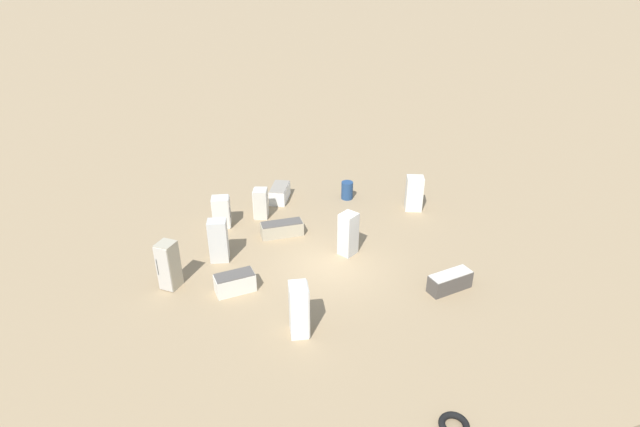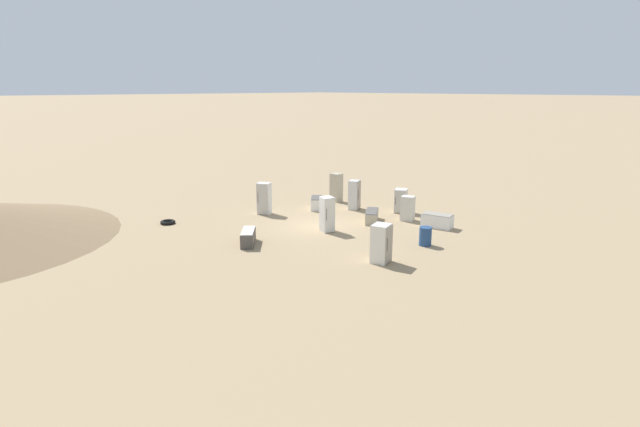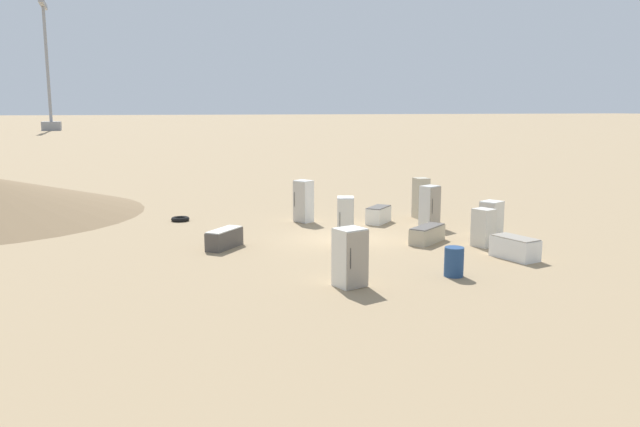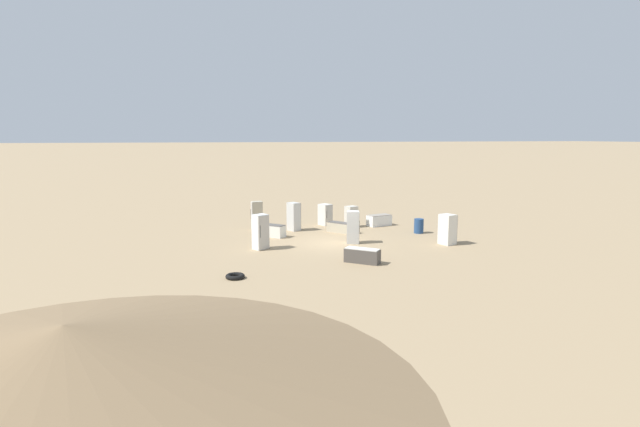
{
  "view_description": "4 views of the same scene",
  "coord_description": "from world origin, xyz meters",
  "px_view_note": "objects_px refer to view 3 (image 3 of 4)",
  "views": [
    {
      "loc": [
        -16.05,
        -5.36,
        11.14
      ],
      "look_at": [
        0.71,
        0.72,
        1.83
      ],
      "focal_mm": 28.0,
      "sensor_mm": 36.0,
      "label": 1
    },
    {
      "loc": [
        18.62,
        -18.6,
        7.4
      ],
      "look_at": [
        1.47,
        -1.35,
        1.22
      ],
      "focal_mm": 28.0,
      "sensor_mm": 36.0,
      "label": 2
    },
    {
      "loc": [
        22.17,
        -8.68,
        5.06
      ],
      "look_at": [
        0.66,
        -1.25,
        1.22
      ],
      "focal_mm": 35.0,
      "sensor_mm": 36.0,
      "label": 3
    },
    {
      "loc": [
        -8.87,
        -26.4,
        6.01
      ],
      "look_at": [
        -0.93,
        -0.46,
        1.81
      ],
      "focal_mm": 28.0,
      "sensor_mm": 36.0,
      "label": 4
    }
  ],
  "objects_px": {
    "power_pylon_0": "(49,83)",
    "discarded_fridge_9": "(345,222)",
    "discarded_fridge_4": "(484,228)",
    "discarded_fridge_0": "(421,198)",
    "discarded_fridge_7": "(491,219)",
    "discarded_fridge_5": "(427,234)",
    "discarded_fridge_8": "(515,248)",
    "discarded_fridge_10": "(224,239)",
    "discarded_fridge_1": "(378,215)",
    "rusty_barrel": "(454,262)",
    "discarded_fridge_2": "(303,201)",
    "discarded_fridge_6": "(350,258)",
    "scrap_tire": "(180,219)",
    "discarded_fridge_3": "(430,207)"
  },
  "relations": [
    {
      "from": "discarded_fridge_3",
      "to": "discarded_fridge_8",
      "type": "bearing_deg",
      "value": 65.14
    },
    {
      "from": "discarded_fridge_7",
      "to": "discarded_fridge_10",
      "type": "height_order",
      "value": "discarded_fridge_7"
    },
    {
      "from": "discarded_fridge_7",
      "to": "discarded_fridge_9",
      "type": "relative_size",
      "value": 0.78
    },
    {
      "from": "discarded_fridge_2",
      "to": "scrap_tire",
      "type": "bearing_deg",
      "value": 40.37
    },
    {
      "from": "discarded_fridge_1",
      "to": "discarded_fridge_9",
      "type": "relative_size",
      "value": 0.82
    },
    {
      "from": "discarded_fridge_9",
      "to": "discarded_fridge_6",
      "type": "bearing_deg",
      "value": 90.37
    },
    {
      "from": "discarded_fridge_8",
      "to": "rusty_barrel",
      "type": "relative_size",
      "value": 1.92
    },
    {
      "from": "discarded_fridge_4",
      "to": "discarded_fridge_10",
      "type": "xyz_separation_m",
      "value": [
        -2.86,
        -9.14,
        -0.36
      ]
    },
    {
      "from": "power_pylon_0",
      "to": "rusty_barrel",
      "type": "bearing_deg",
      "value": 8.49
    },
    {
      "from": "discarded_fridge_0",
      "to": "discarded_fridge_7",
      "type": "distance_m",
      "value": 4.85
    },
    {
      "from": "discarded_fridge_3",
      "to": "rusty_barrel",
      "type": "bearing_deg",
      "value": 41.67
    },
    {
      "from": "discarded_fridge_6",
      "to": "discarded_fridge_5",
      "type": "bearing_deg",
      "value": -153.69
    },
    {
      "from": "power_pylon_0",
      "to": "discarded_fridge_0",
      "type": "relative_size",
      "value": 18.33
    },
    {
      "from": "discarded_fridge_7",
      "to": "discarded_fridge_8",
      "type": "bearing_deg",
      "value": 132.11
    },
    {
      "from": "discarded_fridge_10",
      "to": "scrap_tire",
      "type": "relative_size",
      "value": 2.0
    },
    {
      "from": "discarded_fridge_5",
      "to": "scrap_tire",
      "type": "relative_size",
      "value": 2.29
    },
    {
      "from": "power_pylon_0",
      "to": "scrap_tire",
      "type": "bearing_deg",
      "value": 6.34
    },
    {
      "from": "discarded_fridge_2",
      "to": "discarded_fridge_9",
      "type": "xyz_separation_m",
      "value": [
        5.28,
        -0.04,
        -0.02
      ]
    },
    {
      "from": "discarded_fridge_2",
      "to": "discarded_fridge_5",
      "type": "relative_size",
      "value": 1.0
    },
    {
      "from": "discarded_fridge_5",
      "to": "discarded_fridge_8",
      "type": "relative_size",
      "value": 1.08
    },
    {
      "from": "discarded_fridge_6",
      "to": "discarded_fridge_7",
      "type": "distance_m",
      "value": 9.21
    },
    {
      "from": "discarded_fridge_9",
      "to": "scrap_tire",
      "type": "xyz_separation_m",
      "value": [
        -7.35,
        -5.2,
        -0.83
      ]
    },
    {
      "from": "discarded_fridge_7",
      "to": "power_pylon_0",
      "type": "bearing_deg",
      "value": -15.61
    },
    {
      "from": "discarded_fridge_1",
      "to": "power_pylon_0",
      "type": "bearing_deg",
      "value": -34.04
    },
    {
      "from": "discarded_fridge_4",
      "to": "discarded_fridge_9",
      "type": "relative_size",
      "value": 0.77
    },
    {
      "from": "power_pylon_0",
      "to": "discarded_fridge_4",
      "type": "height_order",
      "value": "power_pylon_0"
    },
    {
      "from": "discarded_fridge_3",
      "to": "discarded_fridge_4",
      "type": "distance_m",
      "value": 3.97
    },
    {
      "from": "discarded_fridge_9",
      "to": "rusty_barrel",
      "type": "relative_size",
      "value": 2.04
    },
    {
      "from": "discarded_fridge_8",
      "to": "discarded_fridge_6",
      "type": "bearing_deg",
      "value": 178.8
    },
    {
      "from": "discarded_fridge_9",
      "to": "discarded_fridge_10",
      "type": "height_order",
      "value": "discarded_fridge_9"
    },
    {
      "from": "discarded_fridge_2",
      "to": "discarded_fridge_8",
      "type": "xyz_separation_m",
      "value": [
        8.99,
        4.72,
        -0.57
      ]
    },
    {
      "from": "discarded_fridge_0",
      "to": "discarded_fridge_8",
      "type": "distance_m",
      "value": 8.29
    },
    {
      "from": "discarded_fridge_0",
      "to": "rusty_barrel",
      "type": "bearing_deg",
      "value": -111.52
    },
    {
      "from": "discarded_fridge_2",
      "to": "discarded_fridge_10",
      "type": "bearing_deg",
      "value": 105.42
    },
    {
      "from": "discarded_fridge_1",
      "to": "discarded_fridge_3",
      "type": "relative_size",
      "value": 0.84
    },
    {
      "from": "discarded_fridge_1",
      "to": "discarded_fridge_0",
      "type": "bearing_deg",
      "value": -120.54
    },
    {
      "from": "power_pylon_0",
      "to": "discarded_fridge_7",
      "type": "distance_m",
      "value": 140.18
    },
    {
      "from": "power_pylon_0",
      "to": "discarded_fridge_10",
      "type": "bearing_deg",
      "value": 6.43
    },
    {
      "from": "discarded_fridge_7",
      "to": "rusty_barrel",
      "type": "distance_m",
      "value": 6.55
    },
    {
      "from": "power_pylon_0",
      "to": "discarded_fridge_4",
      "type": "distance_m",
      "value": 141.35
    },
    {
      "from": "discarded_fridge_0",
      "to": "scrap_tire",
      "type": "xyz_separation_m",
      "value": [
        -2.82,
        -10.74,
        -0.85
      ]
    },
    {
      "from": "discarded_fridge_1",
      "to": "discarded_fridge_2",
      "type": "distance_m",
      "value": 3.42
    },
    {
      "from": "power_pylon_0",
      "to": "discarded_fridge_9",
      "type": "height_order",
      "value": "power_pylon_0"
    },
    {
      "from": "discarded_fridge_5",
      "to": "discarded_fridge_9",
      "type": "relative_size",
      "value": 1.02
    },
    {
      "from": "discarded_fridge_1",
      "to": "scrap_tire",
      "type": "distance_m",
      "value": 9.0
    },
    {
      "from": "discarded_fridge_5",
      "to": "discarded_fridge_6",
      "type": "xyz_separation_m",
      "value": [
        4.56,
        -4.99,
        0.53
      ]
    },
    {
      "from": "discarded_fridge_5",
      "to": "rusty_barrel",
      "type": "height_order",
      "value": "rusty_barrel"
    },
    {
      "from": "discarded_fridge_0",
      "to": "discarded_fridge_7",
      "type": "height_order",
      "value": "discarded_fridge_0"
    },
    {
      "from": "scrap_tire",
      "to": "discarded_fridge_2",
      "type": "bearing_deg",
      "value": 68.49
    },
    {
      "from": "discarded_fridge_1",
      "to": "discarded_fridge_3",
      "type": "distance_m",
      "value": 2.41
    }
  ]
}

